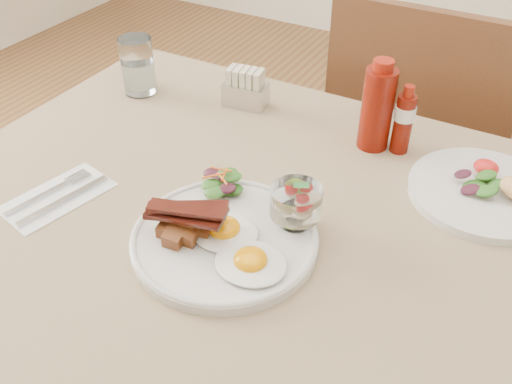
% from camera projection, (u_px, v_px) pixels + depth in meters
% --- Properties ---
extents(table, '(1.33, 0.88, 0.75)m').
position_uv_depth(table, '(308.00, 279.00, 0.92)').
color(table, brown).
rests_on(table, ground).
extents(chair_far, '(0.42, 0.42, 0.93)m').
position_uv_depth(chair_far, '(415.00, 151.00, 1.46)').
color(chair_far, brown).
rests_on(chair_far, ground).
extents(main_plate, '(0.28, 0.28, 0.02)m').
position_uv_depth(main_plate, '(225.00, 240.00, 0.85)').
color(main_plate, silver).
rests_on(main_plate, table).
extents(fried_eggs, '(0.18, 0.14, 0.03)m').
position_uv_depth(fried_eggs, '(237.00, 245.00, 0.82)').
color(fried_eggs, silver).
rests_on(fried_eggs, main_plate).
extents(bacon_potato_pile, '(0.13, 0.09, 0.06)m').
position_uv_depth(bacon_potato_pile, '(184.00, 222.00, 0.83)').
color(bacon_potato_pile, brown).
rests_on(bacon_potato_pile, main_plate).
extents(side_salad, '(0.08, 0.07, 0.04)m').
position_uv_depth(side_salad, '(222.00, 184.00, 0.92)').
color(side_salad, '#254F15').
rests_on(side_salad, main_plate).
extents(fruit_cup, '(0.08, 0.08, 0.08)m').
position_uv_depth(fruit_cup, '(296.00, 202.00, 0.84)').
color(fruit_cup, white).
rests_on(fruit_cup, main_plate).
extents(second_plate, '(0.27, 0.25, 0.06)m').
position_uv_depth(second_plate, '(497.00, 191.00, 0.93)').
color(second_plate, silver).
rests_on(second_plate, table).
extents(ketchup_bottle, '(0.07, 0.07, 0.17)m').
position_uv_depth(ketchup_bottle, '(377.00, 107.00, 1.02)').
color(ketchup_bottle, '#610E05').
rests_on(ketchup_bottle, table).
extents(hot_sauce_bottle, '(0.05, 0.05, 0.13)m').
position_uv_depth(hot_sauce_bottle, '(404.00, 120.00, 1.02)').
color(hot_sauce_bottle, '#610E05').
rests_on(hot_sauce_bottle, table).
extents(sugar_caddy, '(0.10, 0.06, 0.08)m').
position_uv_depth(sugar_caddy, '(245.00, 90.00, 1.17)').
color(sugar_caddy, '#BAB9BE').
rests_on(sugar_caddy, table).
extents(water_glass, '(0.07, 0.07, 0.12)m').
position_uv_depth(water_glass, '(138.00, 69.00, 1.20)').
color(water_glass, white).
rests_on(water_glass, table).
extents(napkin_cutlery, '(0.13, 0.19, 0.01)m').
position_uv_depth(napkin_cutlery, '(57.00, 197.00, 0.94)').
color(napkin_cutlery, silver).
rests_on(napkin_cutlery, table).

